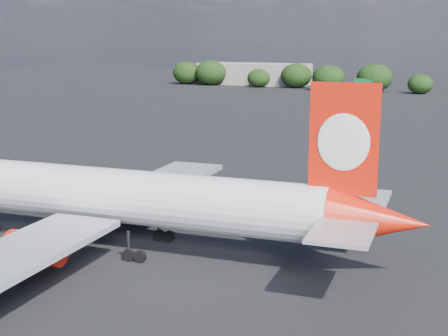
% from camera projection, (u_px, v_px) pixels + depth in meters
% --- Properties ---
extents(ground, '(500.00, 500.00, 0.00)m').
position_uv_depth(ground, '(276.00, 153.00, 96.20)').
color(ground, black).
rests_on(ground, ground).
extents(qantas_airliner, '(43.79, 41.74, 14.29)m').
position_uv_depth(qantas_airliner, '(140.00, 199.00, 51.14)').
color(qantas_airliner, white).
rests_on(qantas_airliner, ground).
extents(terminal_building, '(42.00, 16.00, 8.00)m').
position_uv_depth(terminal_building, '(253.00, 74.00, 239.41)').
color(terminal_building, gray).
rests_on(terminal_building, ground).
extents(highway_sign, '(6.00, 0.30, 4.50)m').
position_uv_depth(highway_sign, '(363.00, 83.00, 204.43)').
color(highway_sign, '#125D29').
rests_on(highway_sign, ground).
extents(horizon_treeline, '(205.84, 16.43, 9.34)m').
position_uv_depth(horizon_treeline, '(418.00, 80.00, 200.42)').
color(horizon_treeline, black).
rests_on(horizon_treeline, ground).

